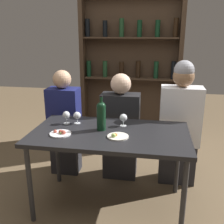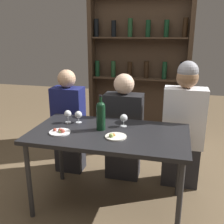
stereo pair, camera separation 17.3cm
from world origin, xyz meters
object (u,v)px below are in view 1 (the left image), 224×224
(seated_person_center, at_px, (120,130))
(seated_person_left, at_px, (65,125))
(wine_glass_0, at_px, (123,118))
(seated_person_right, at_px, (180,126))
(food_plate_0, at_px, (117,136))
(wine_bottle, at_px, (101,115))
(wine_glass_2, at_px, (66,115))
(food_plate_1, at_px, (60,133))
(wine_glass_1, at_px, (77,116))

(seated_person_center, bearing_deg, seated_person_left, 180.00)
(wine_glass_0, xyz_separation_m, seated_person_right, (0.55, 0.39, -0.18))
(wine_glass_0, bearing_deg, food_plate_0, -93.20)
(wine_bottle, xyz_separation_m, wine_glass_2, (-0.36, 0.10, -0.06))
(wine_glass_0, bearing_deg, seated_person_center, 101.60)
(wine_glass_0, xyz_separation_m, wine_glass_2, (-0.55, -0.03, 0.01))
(wine_glass_2, xyz_separation_m, food_plate_1, (0.04, -0.27, -0.07))
(wine_glass_1, distance_m, seated_person_left, 0.55)
(wine_glass_0, height_order, wine_glass_2, wine_glass_2)
(wine_bottle, height_order, wine_glass_1, wine_bottle)
(wine_glass_1, height_order, food_plate_0, wine_glass_1)
(food_plate_0, xyz_separation_m, seated_person_right, (0.57, 0.67, -0.11))
(wine_glass_1, bearing_deg, seated_person_center, 47.08)
(wine_glass_0, height_order, wine_glass_1, wine_glass_0)
(food_plate_0, xyz_separation_m, seated_person_left, (-0.71, 0.67, -0.19))
(wine_bottle, height_order, food_plate_1, wine_bottle)
(food_plate_0, bearing_deg, seated_person_center, 95.48)
(food_plate_1, bearing_deg, wine_glass_0, 30.60)
(wine_glass_2, relative_size, seated_person_left, 0.10)
(wine_glass_0, height_order, food_plate_1, wine_glass_0)
(wine_glass_2, height_order, food_plate_1, wine_glass_2)
(wine_bottle, xyz_separation_m, seated_person_right, (0.74, 0.52, -0.25))
(food_plate_0, relative_size, food_plate_1, 0.98)
(seated_person_left, xyz_separation_m, seated_person_center, (0.65, -0.00, -0.01))
(food_plate_1, bearing_deg, seated_person_center, 58.21)
(food_plate_1, height_order, seated_person_left, seated_person_left)
(wine_glass_0, relative_size, wine_glass_1, 1.01)
(wine_glass_1, distance_m, seated_person_center, 0.60)
(wine_bottle, bearing_deg, wine_glass_1, 154.03)
(wine_glass_1, relative_size, food_plate_1, 0.63)
(wine_glass_0, distance_m, food_plate_1, 0.60)
(seated_person_right, bearing_deg, wine_glass_1, -158.47)
(wine_bottle, height_order, seated_person_left, seated_person_left)
(wine_glass_0, bearing_deg, wine_glass_2, -177.04)
(seated_person_left, distance_m, seated_person_center, 0.65)
(seated_person_left, bearing_deg, wine_glass_1, -54.79)
(wine_glass_2, bearing_deg, seated_person_center, 41.88)
(wine_bottle, height_order, wine_glass_0, wine_bottle)
(wine_bottle, bearing_deg, food_plate_0, -41.62)
(seated_person_center, bearing_deg, food_plate_1, -121.79)
(food_plate_1, relative_size, seated_person_left, 0.15)
(food_plate_0, distance_m, seated_person_left, 1.00)
(wine_glass_1, xyz_separation_m, food_plate_1, (-0.06, -0.30, -0.07))
(wine_glass_0, xyz_separation_m, wine_glass_1, (-0.45, -0.00, -0.00))
(wine_glass_1, height_order, food_plate_1, wine_glass_1)
(wine_bottle, relative_size, seated_person_left, 0.26)
(food_plate_1, distance_m, seated_person_right, 1.27)
(wine_bottle, xyz_separation_m, wine_glass_1, (-0.26, 0.13, -0.07))
(seated_person_right, bearing_deg, food_plate_1, -146.94)
(food_plate_0, height_order, seated_person_right, seated_person_right)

